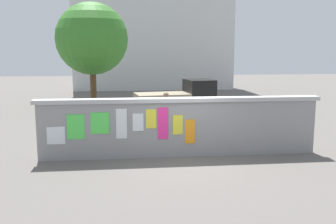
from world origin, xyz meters
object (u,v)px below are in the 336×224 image
at_px(motorcycle, 211,128).
at_px(person_walking, 166,109).
at_px(tree_roadside, 92,39).
at_px(bicycle_far, 79,124).
at_px(bicycle_near, 131,131).
at_px(auto_rickshaw_truck, 179,100).

bearing_deg(motorcycle, person_walking, 135.41).
relative_size(motorcycle, tree_roadside, 0.32).
bearing_deg(bicycle_far, bicycle_near, -37.50).
xyz_separation_m(bicycle_near, bicycle_far, (-1.97, 1.51, 0.00)).
distance_m(auto_rickshaw_truck, tree_roadside, 7.07).
height_order(bicycle_near, bicycle_far, same).
bearing_deg(motorcycle, tree_roadside, 117.33).
relative_size(auto_rickshaw_truck, motorcycle, 1.99).
height_order(auto_rickshaw_truck, bicycle_near, auto_rickshaw_truck).
bearing_deg(person_walking, auto_rickshaw_truck, 72.76).
xyz_separation_m(motorcycle, tree_roadside, (-4.78, 9.25, 3.36)).
bearing_deg(motorcycle, bicycle_far, 158.56).
bearing_deg(bicycle_near, person_walking, 37.17).
bearing_deg(bicycle_far, tree_roadside, 89.90).
bearing_deg(tree_roadside, bicycle_far, -90.10).
distance_m(motorcycle, bicycle_far, 5.15).
xyz_separation_m(motorcycle, bicycle_near, (-2.83, 0.37, -0.10)).
height_order(auto_rickshaw_truck, bicycle_far, auto_rickshaw_truck).
bearing_deg(bicycle_far, person_walking, -7.80).
bearing_deg(person_walking, bicycle_near, -142.83).
bearing_deg(tree_roadside, person_walking, -66.91).
height_order(person_walking, tree_roadside, tree_roadside).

